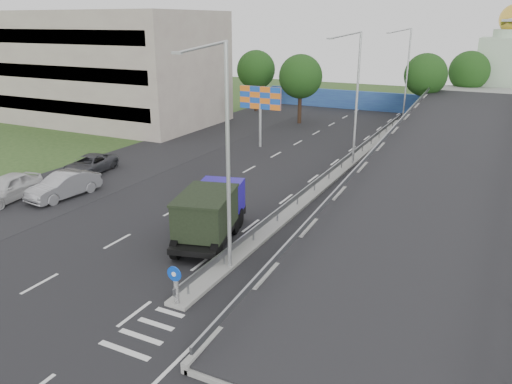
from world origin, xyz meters
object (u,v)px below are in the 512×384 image
Objects in this scene: billboard at (260,101)px; parked_car_c at (89,165)px; parked_car_a at (7,188)px; sign_bollard at (176,285)px; lamp_post_far at (406,70)px; dump_truck at (211,212)px; parked_car_b at (64,185)px; lamp_post_near at (224,148)px; lamp_post_mid at (355,92)px; church at (507,68)px.

billboard is 1.11× the size of parked_car_c.
billboard is at bearing 59.67° from parked_car_a.
lamp_post_far reaches higher than sign_bollard.
dump_truck is at bearing -5.69° from parked_car_a.
dump_truck is 12.23m from parked_car_b.
lamp_post_near is 20.00m from lamp_post_mid.
lamp_post_mid is (0.11, 23.83, 4.77)m from sign_bollard.
church reaches higher than sign_bollard.
lamp_post_mid is 20.00m from lamp_post_far.
sign_bollard is 0.17× the size of lamp_post_mid.
lamp_post_far is 0.73× the size of church.
church reaches higher than parked_car_a.
lamp_post_mid is 21.04m from parked_car_c.
lamp_post_mid reaches higher than parked_car_b.
lamp_post_mid reaches higher than dump_truck.
parked_car_c is at bearing -120.40° from billboard.
sign_bollard is 58.84m from church.
sign_bollard is 18.06m from parked_car_a.
parked_car_b is 5.37m from parked_car_c.
lamp_post_near is 2.04× the size of parked_car_b.
billboard is at bearing 167.62° from lamp_post_mid.
lamp_post_near is at bearing -61.36° from dump_truck.
billboard is 19.21m from parked_car_b.
dump_truck is (6.75, -19.52, -2.62)m from billboard.
lamp_post_near is 1.48× the size of dump_truck.
parked_car_a is (-17.27, -18.20, -4.96)m from lamp_post_mid.
lamp_post_mid is at bearing 25.02° from parked_car_c.
lamp_post_near reaches higher than parked_car_a.
church reaches higher than lamp_post_mid.
lamp_post_far reaches higher than dump_truck.
church is 2.51× the size of billboard.
parked_car_a is at bearing 167.77° from dump_truck.
sign_bollard is 6.12m from lamp_post_near.
lamp_post_far is 37.83m from dump_truck.
lamp_post_near is at bearing -9.06° from parked_car_b.
parked_car_a is at bearing -101.51° from parked_car_c.
parked_car_b is at bearing -71.52° from parked_car_c.
church is 2.79× the size of parked_car_b.
parked_car_b reaches higher than parked_car_c.
lamp_post_far is at bearing 52.79° from parked_car_c.
church is (9.89, 34.00, -0.50)m from lamp_post_mid.
parked_car_b is (-14.37, 7.69, -0.22)m from sign_bollard.
church is at bearing 54.76° from lamp_post_far.
lamp_post_mid reaches higher than parked_car_a.
lamp_post_far reaches higher than billboard.
church is 52.91m from parked_car_c.
lamp_post_near is 1.00× the size of lamp_post_mid.
lamp_post_mid reaches higher than parked_car_c.
lamp_post_near is 1.83× the size of billboard.
sign_bollard is at bearing -85.26° from dump_truck.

